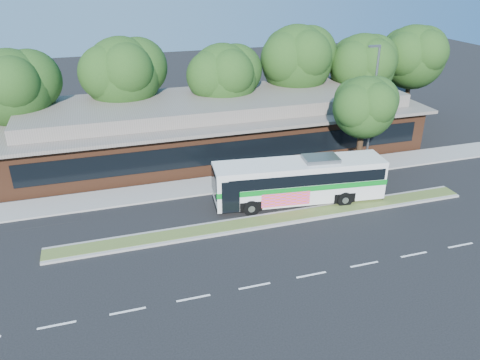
{
  "coord_description": "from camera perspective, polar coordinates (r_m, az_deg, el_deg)",
  "views": [
    {
      "loc": [
        -9.07,
        -22.19,
        14.21
      ],
      "look_at": [
        -1.36,
        2.64,
        2.0
      ],
      "focal_mm": 35.0,
      "sensor_mm": 36.0,
      "label": 1
    }
  ],
  "objects": [
    {
      "name": "lamp_post",
      "position": [
        35.05,
        15.81,
        8.81
      ],
      "size": [
        0.93,
        0.18,
        9.07
      ],
      "color": "slate",
      "rests_on": "ground"
    },
    {
      "name": "plaza_building",
      "position": [
        38.28,
        -2.67,
        6.73
      ],
      "size": [
        33.2,
        11.2,
        4.45
      ],
      "color": "#4F2A19",
      "rests_on": "ground"
    },
    {
      "name": "tree_bg_b",
      "position": [
        39.25,
        -13.56,
        12.62
      ],
      "size": [
        6.69,
        6.0,
        9.0
      ],
      "color": "black",
      "rests_on": "ground"
    },
    {
      "name": "ground",
      "position": [
        27.87,
        4.3,
        -5.59
      ],
      "size": [
        120.0,
        120.0,
        0.0
      ],
      "primitive_type": "plane",
      "color": "black",
      "rests_on": "ground"
    },
    {
      "name": "median_strip",
      "position": [
        28.31,
        3.87,
        -4.87
      ],
      "size": [
        26.0,
        1.1,
        0.15
      ],
      "primitive_type": "cube",
      "color": "#4A5B26",
      "rests_on": "ground"
    },
    {
      "name": "tree_bg_a",
      "position": [
        38.64,
        -25.44,
        10.3
      ],
      "size": [
        6.47,
        5.8,
        8.63
      ],
      "color": "black",
      "rests_on": "ground"
    },
    {
      "name": "sidewalk",
      "position": [
        33.16,
        0.32,
        -0.1
      ],
      "size": [
        44.0,
        2.6,
        0.12
      ],
      "primitive_type": "cube",
      "color": "gray",
      "rests_on": "ground"
    },
    {
      "name": "tree_bg_c",
      "position": [
        39.71,
        -1.58,
        12.61
      ],
      "size": [
        6.24,
        5.6,
        8.26
      ],
      "color": "black",
      "rests_on": "ground"
    },
    {
      "name": "tree_bg_e",
      "position": [
        44.91,
        15.08,
        13.46
      ],
      "size": [
        6.47,
        5.8,
        8.5
      ],
      "color": "black",
      "rests_on": "ground"
    },
    {
      "name": "tree_bg_d",
      "position": [
        42.86,
        7.42,
        14.48
      ],
      "size": [
        6.91,
        6.2,
        9.37
      ],
      "color": "black",
      "rests_on": "ground"
    },
    {
      "name": "sidewalk_tree",
      "position": [
        34.12,
        15.28,
        8.77
      ],
      "size": [
        4.83,
        4.33,
        7.16
      ],
      "color": "black",
      "rests_on": "ground"
    },
    {
      "name": "transit_bus",
      "position": [
        29.93,
        7.31,
        0.24
      ],
      "size": [
        11.11,
        3.57,
        3.07
      ],
      "rotation": [
        0.0,
        0.0,
        -0.11
      ],
      "color": "silver",
      "rests_on": "ground"
    },
    {
      "name": "tree_bg_f",
      "position": [
        49.05,
        20.68,
        14.05
      ],
      "size": [
        6.69,
        6.0,
        8.92
      ],
      "color": "black",
      "rests_on": "ground"
    }
  ]
}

